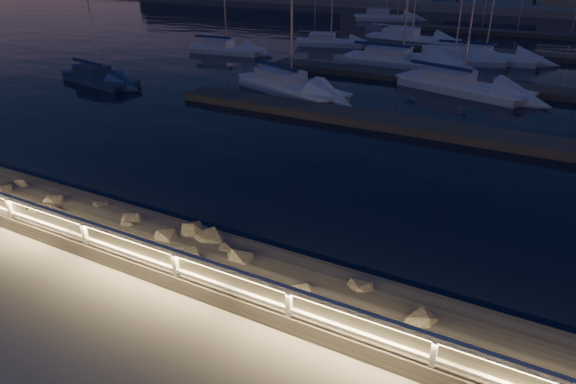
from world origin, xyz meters
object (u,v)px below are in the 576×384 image
at_px(sailboat_a, 98,77).
at_px(sailboat_m, 384,17).
at_px(sailboat_g, 399,59).
at_px(sailboat_n, 409,38).
at_px(sailboat_f, 289,85).
at_px(sailboat_k, 482,56).
at_px(sailboat_e, 225,48).
at_px(sailboat_i, 329,41).
at_px(sailboat_c, 459,84).
at_px(sailboat_j, 451,58).
at_px(guard_rail, 140,249).

relative_size(sailboat_a, sailboat_m, 0.82).
xyz_separation_m(sailboat_g, sailboat_n, (-2.16, 9.82, 0.01)).
relative_size(sailboat_f, sailboat_m, 1.05).
xyz_separation_m(sailboat_f, sailboat_k, (8.51, 15.47, -0.02)).
relative_size(sailboat_e, sailboat_f, 0.81).
height_order(sailboat_g, sailboat_i, sailboat_g).
distance_m(sailboat_c, sailboat_e, 20.10).
bearing_deg(sailboat_g, sailboat_i, 148.56).
relative_size(sailboat_e, sailboat_j, 0.85).
bearing_deg(sailboat_f, sailboat_k, 82.45).
bearing_deg(sailboat_i, sailboat_a, -126.89).
height_order(sailboat_f, sailboat_k, sailboat_f).
bearing_deg(sailboat_e, sailboat_j, 8.10).
distance_m(sailboat_c, sailboat_f, 10.30).
relative_size(sailboat_e, sailboat_n, 0.78).
xyz_separation_m(sailboat_i, sailboat_m, (-1.58, 19.42, 0.06)).
height_order(sailboat_m, sailboat_n, sailboat_n).
distance_m(sailboat_g, sailboat_n, 10.05).
xyz_separation_m(sailboat_g, sailboat_k, (5.15, 4.52, -0.02)).
bearing_deg(sailboat_e, sailboat_f, -45.73).
distance_m(sailboat_c, sailboat_i, 17.51).
relative_size(sailboat_j, sailboat_n, 0.92).
bearing_deg(sailboat_g, sailboat_m, 112.56).
height_order(sailboat_e, sailboat_j, sailboat_j).
bearing_deg(sailboat_c, sailboat_e, -172.58).
bearing_deg(sailboat_f, sailboat_e, 162.36).
relative_size(sailboat_a, sailboat_e, 0.97).
bearing_deg(sailboat_k, sailboat_f, -120.58).
height_order(sailboat_f, sailboat_m, sailboat_f).
distance_m(sailboat_a, sailboat_i, 21.21).
xyz_separation_m(guard_rail, sailboat_m, (-12.79, 54.94, -0.92)).
relative_size(sailboat_c, sailboat_e, 1.27).
bearing_deg(guard_rail, sailboat_k, 86.68).
height_order(sailboat_i, sailboat_j, sailboat_j).
height_order(sailboat_a, sailboat_j, sailboat_j).
relative_size(guard_rail, sailboat_a, 4.14).
relative_size(sailboat_g, sailboat_k, 1.07).
bearing_deg(sailboat_m, sailboat_i, -102.99).
xyz_separation_m(guard_rail, sailboat_n, (-5.29, 40.17, -0.91)).
bearing_deg(sailboat_a, guard_rail, -30.50).
bearing_deg(sailboat_m, sailboat_k, -71.20).
bearing_deg(sailboat_k, sailboat_m, 124.69).
bearing_deg(guard_rail, sailboat_a, 139.81).
distance_m(guard_rail, sailboat_c, 24.68).
distance_m(sailboat_a, sailboat_j, 25.36).
relative_size(sailboat_g, sailboat_j, 1.12).
bearing_deg(sailboat_n, sailboat_g, -73.07).
distance_m(sailboat_k, sailboat_n, 9.03).
bearing_deg(sailboat_j, sailboat_i, 145.36).
height_order(sailboat_i, sailboat_m, sailboat_m).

